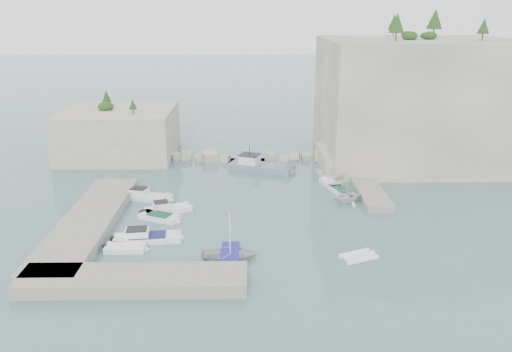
{
  "coord_description": "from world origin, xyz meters",
  "views": [
    {
      "loc": [
        -0.81,
        -47.46,
        20.96
      ],
      "look_at": [
        0.0,
        6.0,
        3.0
      ],
      "focal_mm": 35.0,
      "sensor_mm": 36.0,
      "label": 1
    }
  ],
  "objects_px": {
    "rowboat": "(230,258)",
    "tender_east_c": "(331,186)",
    "tender_east_b": "(342,194)",
    "tender_east_d": "(330,181)",
    "work_boat": "(261,170)",
    "motorboat_b": "(168,212)",
    "motorboat_e": "(126,251)",
    "inflatable_dinghy": "(358,258)",
    "motorboat_d": "(148,241)",
    "tender_east_a": "(347,203)",
    "motorboat_a": "(147,199)",
    "motorboat_c": "(160,219)"
  },
  "relations": [
    {
      "from": "tender_east_b",
      "to": "tender_east_d",
      "type": "bearing_deg",
      "value": -8.09
    },
    {
      "from": "tender_east_c",
      "to": "work_boat",
      "type": "height_order",
      "value": "work_boat"
    },
    {
      "from": "tender_east_b",
      "to": "tender_east_d",
      "type": "distance_m",
      "value": 4.8
    },
    {
      "from": "motorboat_e",
      "to": "tender_east_b",
      "type": "distance_m",
      "value": 26.64
    },
    {
      "from": "motorboat_c",
      "to": "motorboat_e",
      "type": "height_order",
      "value": "same"
    },
    {
      "from": "inflatable_dinghy",
      "to": "tender_east_c",
      "type": "height_order",
      "value": "tender_east_c"
    },
    {
      "from": "motorboat_a",
      "to": "inflatable_dinghy",
      "type": "bearing_deg",
      "value": -19.89
    },
    {
      "from": "tender_east_c",
      "to": "tender_east_a",
      "type": "bearing_deg",
      "value": 172.12
    },
    {
      "from": "motorboat_b",
      "to": "motorboat_d",
      "type": "xyz_separation_m",
      "value": [
        -0.89,
        -7.12,
        0.0
      ]
    },
    {
      "from": "rowboat",
      "to": "motorboat_a",
      "type": "bearing_deg",
      "value": 34.01
    },
    {
      "from": "inflatable_dinghy",
      "to": "tender_east_a",
      "type": "distance_m",
      "value": 13.47
    },
    {
      "from": "work_boat",
      "to": "motorboat_e",
      "type": "bearing_deg",
      "value": -96.38
    },
    {
      "from": "motorboat_d",
      "to": "inflatable_dinghy",
      "type": "distance_m",
      "value": 19.66
    },
    {
      "from": "motorboat_e",
      "to": "rowboat",
      "type": "height_order",
      "value": "rowboat"
    },
    {
      "from": "motorboat_a",
      "to": "tender_east_c",
      "type": "bearing_deg",
      "value": 25.1
    },
    {
      "from": "inflatable_dinghy",
      "to": "tender_east_b",
      "type": "relative_size",
      "value": 0.68
    },
    {
      "from": "tender_east_d",
      "to": "work_boat",
      "type": "distance_m",
      "value": 9.88
    },
    {
      "from": "motorboat_c",
      "to": "motorboat_b",
      "type": "bearing_deg",
      "value": 96.98
    },
    {
      "from": "motorboat_b",
      "to": "rowboat",
      "type": "distance_m",
      "value": 12.86
    },
    {
      "from": "inflatable_dinghy",
      "to": "tender_east_b",
      "type": "xyz_separation_m",
      "value": [
        1.49,
        16.2,
        0.0
      ]
    },
    {
      "from": "rowboat",
      "to": "tender_east_d",
      "type": "height_order",
      "value": "tender_east_d"
    },
    {
      "from": "motorboat_e",
      "to": "inflatable_dinghy",
      "type": "bearing_deg",
      "value": -4.99
    },
    {
      "from": "work_boat",
      "to": "motorboat_b",
      "type": "bearing_deg",
      "value": -103.32
    },
    {
      "from": "motorboat_d",
      "to": "work_boat",
      "type": "relative_size",
      "value": 0.72
    },
    {
      "from": "motorboat_d",
      "to": "tender_east_a",
      "type": "relative_size",
      "value": 1.93
    },
    {
      "from": "motorboat_d",
      "to": "tender_east_a",
      "type": "xyz_separation_m",
      "value": [
        20.87,
        9.56,
        0.0
      ]
    },
    {
      "from": "tender_east_c",
      "to": "motorboat_a",
      "type": "bearing_deg",
      "value": 82.95
    },
    {
      "from": "tender_east_d",
      "to": "motorboat_d",
      "type": "bearing_deg",
      "value": 159.22
    },
    {
      "from": "motorboat_e",
      "to": "inflatable_dinghy",
      "type": "distance_m",
      "value": 21.01
    },
    {
      "from": "motorboat_c",
      "to": "tender_east_a",
      "type": "bearing_deg",
      "value": 35.65
    },
    {
      "from": "inflatable_dinghy",
      "to": "work_boat",
      "type": "height_order",
      "value": "work_boat"
    },
    {
      "from": "rowboat",
      "to": "tender_east_c",
      "type": "relative_size",
      "value": 1.06
    },
    {
      "from": "tender_east_d",
      "to": "work_boat",
      "type": "bearing_deg",
      "value": 91.29
    },
    {
      "from": "motorboat_e",
      "to": "tender_east_d",
      "type": "distance_m",
      "value": 28.99
    },
    {
      "from": "motorboat_d",
      "to": "work_boat",
      "type": "xyz_separation_m",
      "value": [
        11.36,
        21.7,
        0.0
      ]
    },
    {
      "from": "motorboat_d",
      "to": "tender_east_c",
      "type": "height_order",
      "value": "motorboat_d"
    },
    {
      "from": "motorboat_c",
      "to": "motorboat_d",
      "type": "xyz_separation_m",
      "value": [
        -0.29,
        -5.08,
        0.0
      ]
    },
    {
      "from": "rowboat",
      "to": "motorboat_e",
      "type": "bearing_deg",
      "value": 79.57
    },
    {
      "from": "motorboat_a",
      "to": "motorboat_b",
      "type": "height_order",
      "value": "same"
    },
    {
      "from": "inflatable_dinghy",
      "to": "work_boat",
      "type": "bearing_deg",
      "value": 84.54
    },
    {
      "from": "inflatable_dinghy",
      "to": "tender_east_b",
      "type": "bearing_deg",
      "value": 62.03
    },
    {
      "from": "motorboat_b",
      "to": "work_boat",
      "type": "relative_size",
      "value": 0.57
    },
    {
      "from": "tender_east_a",
      "to": "tender_east_c",
      "type": "distance_m",
      "value": 5.58
    },
    {
      "from": "motorboat_d",
      "to": "tender_east_c",
      "type": "bearing_deg",
      "value": 30.62
    },
    {
      "from": "motorboat_e",
      "to": "tender_east_b",
      "type": "height_order",
      "value": "same"
    },
    {
      "from": "motorboat_b",
      "to": "tender_east_c",
      "type": "bearing_deg",
      "value": 2.38
    },
    {
      "from": "tender_east_b",
      "to": "tender_east_c",
      "type": "relative_size",
      "value": 1.08
    },
    {
      "from": "rowboat",
      "to": "tender_east_b",
      "type": "distance_m",
      "value": 20.48
    },
    {
      "from": "inflatable_dinghy",
      "to": "tender_east_d",
      "type": "distance_m",
      "value": 20.97
    },
    {
      "from": "tender_east_a",
      "to": "work_boat",
      "type": "relative_size",
      "value": 0.37
    }
  ]
}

